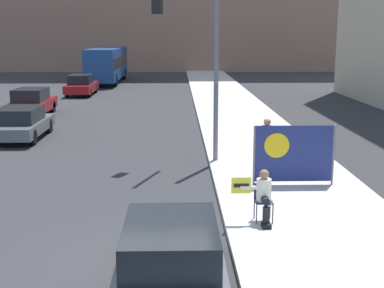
% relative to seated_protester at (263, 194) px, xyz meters
% --- Properties ---
extents(ground_plane, '(160.00, 160.00, 0.00)m').
position_rel_seated_protester_xyz_m(ground_plane, '(-2.53, -2.17, -0.80)').
color(ground_plane, '#303033').
extents(sidewalk_curb, '(4.31, 90.00, 0.14)m').
position_rel_seated_protester_xyz_m(sidewalk_curb, '(1.28, 12.83, -0.73)').
color(sidewalk_curb, beige).
rests_on(sidewalk_curb, ground_plane).
extents(seated_protester, '(0.96, 0.77, 1.22)m').
position_rel_seated_protester_xyz_m(seated_protester, '(0.00, 0.00, 0.00)').
color(seated_protester, '#474C56').
rests_on(seated_protester, sidewalk_curb).
extents(pedestrian_behind, '(0.34, 0.34, 1.75)m').
position_rel_seated_protester_xyz_m(pedestrian_behind, '(0.77, 4.21, 0.24)').
color(pedestrian_behind, '#334775').
rests_on(pedestrian_behind, sidewalk_curb).
extents(protest_banner, '(2.32, 0.06, 1.72)m').
position_rel_seated_protester_xyz_m(protest_banner, '(1.34, 3.07, 0.25)').
color(protest_banner, slate).
rests_on(protest_banner, sidewalk_curb).
extents(traffic_light_pole, '(2.22, 1.99, 6.03)m').
position_rel_seated_protester_xyz_m(traffic_light_pole, '(-1.35, 6.44, 3.34)').
color(traffic_light_pole, slate).
rests_on(traffic_light_pole, sidewalk_curb).
extents(parked_car_curbside, '(1.76, 4.23, 1.39)m').
position_rel_seated_protester_xyz_m(parked_car_curbside, '(-2.07, -3.34, -0.10)').
color(parked_car_curbside, '#565B60').
rests_on(parked_car_curbside, ground_plane).
extents(car_on_road_nearest, '(1.88, 4.39, 1.36)m').
position_rel_seated_protester_xyz_m(car_on_road_nearest, '(-8.58, 10.86, -0.11)').
color(car_on_road_nearest, '#565B60').
rests_on(car_on_road_nearest, ground_plane).
extents(car_on_road_midblock, '(1.79, 4.34, 1.50)m').
position_rel_seated_protester_xyz_m(car_on_road_midblock, '(-9.83, 17.39, -0.05)').
color(car_on_road_midblock, maroon).
rests_on(car_on_road_midblock, ground_plane).
extents(car_on_road_distant, '(1.80, 4.72, 1.50)m').
position_rel_seated_protester_xyz_m(car_on_road_distant, '(-8.90, 27.44, -0.05)').
color(car_on_road_distant, maroon).
rests_on(car_on_road_distant, ground_plane).
extents(city_bus_on_road, '(2.49, 12.08, 3.12)m').
position_rel_seated_protester_xyz_m(city_bus_on_road, '(-8.27, 37.59, 1.00)').
color(city_bus_on_road, navy).
rests_on(city_bus_on_road, ground_plane).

